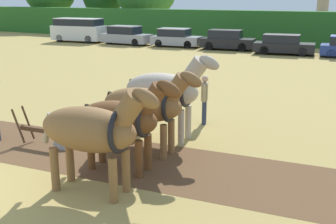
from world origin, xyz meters
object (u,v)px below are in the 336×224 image
plow (47,135)px  parked_car_center (227,40)px  draft_horse_lead_right (123,119)px  parked_car_left (126,36)px  draft_horse_lead_left (93,130)px  farmer_beside_team (205,96)px  draft_horse_trail_left (146,105)px  parked_van (79,30)px  draft_horse_trail_right (165,90)px  parked_car_center_left (176,38)px  parked_car_center_right (283,45)px

plow → parked_car_center: size_ratio=0.41×
draft_horse_lead_right → parked_car_left: bearing=118.2°
draft_horse_lead_left → farmer_beside_team: bearing=84.3°
draft_horse_lead_right → parked_car_left: draft_horse_lead_right is taller
parked_car_center → farmer_beside_team: bearing=-79.9°
draft_horse_trail_left → farmer_beside_team: draft_horse_trail_left is taller
draft_horse_lead_right → farmer_beside_team: (0.13, 4.45, -0.37)m
draft_horse_lead_right → parked_van: 30.47m
draft_horse_trail_right → parked_car_center: bearing=100.5°
draft_horse_trail_right → parked_car_left: size_ratio=0.66×
draft_horse_lead_left → parked_car_center_left: bearing=108.2°
draft_horse_trail_left → parked_van: draft_horse_trail_left is taller
parked_car_left → parked_car_center_right: bearing=0.1°
farmer_beside_team → parked_van: 27.41m
parked_car_center_left → farmer_beside_team: bearing=-66.9°
draft_horse_trail_left → parked_car_left: draft_horse_trail_left is taller
draft_horse_lead_left → draft_horse_trail_left: size_ratio=1.00×
draft_horse_trail_right → parked_car_center_right: (-1.54, 20.46, -0.77)m
farmer_beside_team → parked_car_center: 20.17m
draft_horse_lead_left → parked_car_center: (-6.42, 24.82, -0.65)m
parked_car_left → farmer_beside_team: bearing=-49.9°
draft_horse_lead_right → parked_car_center_left: 25.86m
farmer_beside_team → parked_car_center: bearing=88.0°
parked_van → parked_car_left: 4.99m
parked_car_left → draft_horse_lead_left: bearing=-57.2°
draft_horse_lead_left → parked_car_center_right: draft_horse_lead_left is taller
draft_horse_trail_right → parked_car_center: (-6.06, 21.07, -0.72)m
draft_horse_trail_right → draft_horse_lead_left: bearing=-90.1°
parked_car_left → parked_car_center_right: 13.59m
farmer_beside_team → parked_car_center_left: (-10.89, 19.05, -0.19)m
draft_horse_lead_right → plow: size_ratio=1.54×
draft_horse_lead_left → draft_horse_trail_left: (-0.24, 2.50, -0.07)m
draft_horse_lead_right → parked_car_center_right: 23.04m
parked_van → draft_horse_lead_left: bearing=-56.7°
draft_horse_trail_right → farmer_beside_team: draft_horse_trail_right is taller
parked_car_center_left → parked_car_center_right: parked_car_center_left is taller
farmer_beside_team → parked_van: (-20.47, 18.24, 0.18)m
draft_horse_trail_right → parked_van: size_ratio=0.58×
parked_car_left → parked_car_center_left: size_ratio=1.04×
parked_car_center_left → parked_car_center: size_ratio=0.98×
plow → parked_van: 28.41m
plow → farmer_beside_team: size_ratio=1.10×
draft_horse_lead_left → parked_car_center_left: size_ratio=0.67×
plow → parked_van: (-17.55, 22.33, 0.77)m
parked_car_center_left → plow: bearing=-77.7°
parked_car_center_right → draft_horse_lead_left: bearing=-94.1°
parked_car_left → draft_horse_trail_left: bearing=-54.7°
draft_horse_lead_right → parked_van: bearing=126.4°
parked_car_left → parked_car_center: parked_car_left is taller
farmer_beside_team → parked_car_left: size_ratio=0.36×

